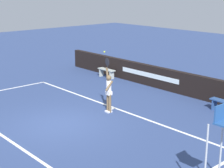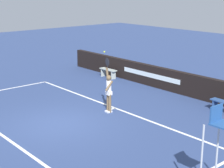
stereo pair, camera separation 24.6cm
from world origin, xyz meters
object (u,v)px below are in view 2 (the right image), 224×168
tennis_player (109,90)px  umpire_chair (221,145)px  tennis_ball (104,52)px  courtside_bench_far (108,71)px

tennis_player → umpire_chair: (6.96, -2.37, 0.61)m
tennis_ball → umpire_chair: (7.00, -2.17, -1.06)m
tennis_player → courtside_bench_far: (-4.71, 3.94, -0.60)m
tennis_ball → courtside_bench_far: size_ratio=0.06×
umpire_chair → courtside_bench_far: umpire_chair is taller
tennis_player → courtside_bench_far: bearing=140.1°
tennis_ball → umpire_chair: tennis_ball is taller
tennis_player → umpire_chair: umpire_chair is taller
tennis_ball → courtside_bench_far: tennis_ball is taller
tennis_ball → umpire_chair: 7.40m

